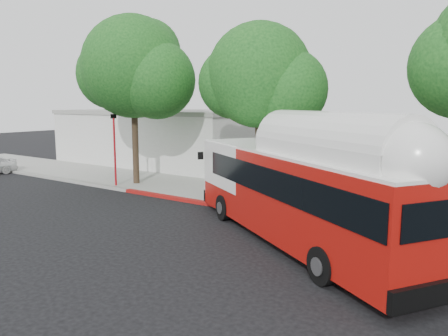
{
  "coord_description": "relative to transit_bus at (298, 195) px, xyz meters",
  "views": [
    {
      "loc": [
        9.72,
        -12.25,
        4.84
      ],
      "look_at": [
        -0.95,
        3.0,
        2.04
      ],
      "focal_mm": 35.0,
      "sensor_mm": 36.0,
      "label": 1
    }
  ],
  "objects": [
    {
      "name": "street_tree_left",
      "position": [
        -11.98,
        4.49,
        4.89
      ],
      "size": [
        6.67,
        5.8,
        9.74
      ],
      "color": "#2D2116",
      "rests_on": "ground"
    },
    {
      "name": "low_commercial_bldg",
      "position": [
        -17.46,
        12.94,
        0.43
      ],
      "size": [
        16.2,
        10.2,
        4.25
      ],
      "color": "silver",
      "rests_on": "ground"
    },
    {
      "name": "street_tree_mid",
      "position": [
        -4.05,
        4.99,
        4.19
      ],
      "size": [
        5.75,
        5.0,
        8.62
      ],
      "color": "#2D2116",
      "rests_on": "ground"
    },
    {
      "name": "red_curb_segment",
      "position": [
        -6.46,
        2.84,
        -1.64
      ],
      "size": [
        10.0,
        0.32,
        0.16
      ],
      "primitive_type": "cube",
      "color": "maroon",
      "rests_on": "ground"
    },
    {
      "name": "signal_pole",
      "position": [
        -12.87,
        3.23,
        0.44
      ],
      "size": [
        0.12,
        0.4,
        4.21
      ],
      "color": "red",
      "rests_on": "ground"
    },
    {
      "name": "ground",
      "position": [
        -3.46,
        -1.06,
        -1.72
      ],
      "size": [
        120.0,
        120.0,
        0.0
      ],
      "primitive_type": "plane",
      "color": "black",
      "rests_on": "ground"
    },
    {
      "name": "curb_strip",
      "position": [
        -3.46,
        2.84,
        -1.64
      ],
      "size": [
        60.0,
        0.3,
        0.15
      ],
      "primitive_type": "cube",
      "color": "gray",
      "rests_on": "ground"
    },
    {
      "name": "sidewalk",
      "position": [
        -3.46,
        5.44,
        -1.64
      ],
      "size": [
        60.0,
        5.0,
        0.15
      ],
      "primitive_type": "cube",
      "color": "gray",
      "rests_on": "ground"
    },
    {
      "name": "transit_bus",
      "position": [
        0.0,
        0.0,
        0.0
      ],
      "size": [
        11.6,
        8.54,
        3.68
      ],
      "rotation": [
        0.0,
        0.0,
        -0.57
      ],
      "color": "#A4100B",
      "rests_on": "ground"
    }
  ]
}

